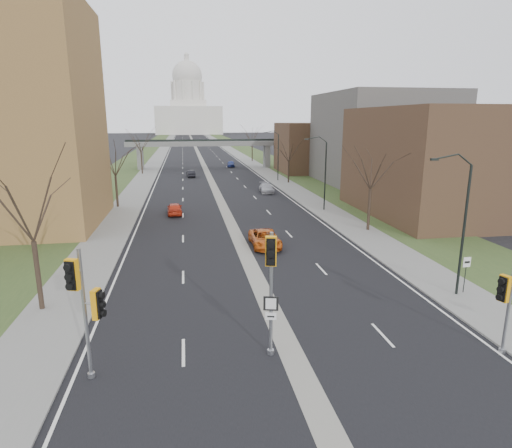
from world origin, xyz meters
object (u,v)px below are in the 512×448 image
object	(u,v)px
signal_pole_left	(85,298)
car_right_far	(231,164)
speed_limit_sign	(466,268)
car_right_mid	(266,188)
signal_pole_median	(271,274)
car_left_far	(191,174)
car_left_near	(175,209)
car_right_near	(265,239)

from	to	relation	value
signal_pole_left	car_right_far	xyz separation A→B (m)	(14.77, 82.21, -3.03)
speed_limit_sign	car_right_mid	world-z (taller)	speed_limit_sign
signal_pole_median	car_right_mid	xyz separation A→B (m)	(8.46, 45.10, -3.43)
signal_pole_left	car_left_far	size ratio (longest dim) A/B	1.46
signal_pole_median	car_left_near	xyz separation A→B (m)	(-4.85, 31.82, -3.41)
speed_limit_sign	car_left_far	bearing A→B (deg)	103.16
signal_pole_left	car_left_far	distance (m)	65.81
car_left_far	car_right_mid	xyz separation A→B (m)	(10.90, -19.92, 0.04)
car_right_near	signal_pole_median	bearing A→B (deg)	-99.44
speed_limit_sign	car_right_near	distance (m)	16.10
car_right_near	car_left_far	bearing A→B (deg)	97.02
signal_pole_left	signal_pole_median	bearing A→B (deg)	22.81
speed_limit_sign	car_right_far	distance (m)	76.68
car_left_near	car_right_near	distance (m)	16.32
signal_pole_left	car_left_far	world-z (taller)	signal_pole_left
car_right_far	signal_pole_median	bearing A→B (deg)	-89.11
car_left_far	car_right_far	distance (m)	19.21
car_right_far	signal_pole_left	bearing A→B (deg)	-94.33
signal_pole_median	car_left_near	bearing A→B (deg)	112.61
signal_pole_median	car_right_near	distance (m)	18.13
car_right_near	car_right_mid	distance (m)	28.08
signal_pole_left	car_right_mid	xyz separation A→B (m)	(16.15, 45.62, -3.06)
car_left_near	car_left_far	distance (m)	33.28
signal_pole_median	speed_limit_sign	bearing A→B (deg)	35.40
speed_limit_sign	car_right_near	size ratio (longest dim) A/B	0.46
car_left_near	car_right_near	xyz separation A→B (m)	(7.90, -14.28, -0.00)
signal_pole_median	car_left_near	distance (m)	32.37
signal_pole_left	car_left_near	size ratio (longest dim) A/B	1.39
car_left_near	car_right_near	size ratio (longest dim) A/B	0.82
speed_limit_sign	car_right_near	xyz separation A→B (m)	(-10.38, 12.26, -1.01)
car_left_far	car_right_mid	size ratio (longest dim) A/B	0.83
speed_limit_sign	signal_pole_left	bearing A→B (deg)	-166.37
car_right_mid	car_right_far	world-z (taller)	car_right_far
car_left_far	car_right_far	bearing A→B (deg)	-126.06
car_left_far	car_right_near	distance (m)	47.79
car_right_mid	car_right_far	xyz separation A→B (m)	(-1.38, 36.59, 0.04)
car_left_far	car_right_far	xyz separation A→B (m)	(9.53, 16.68, 0.07)
signal_pole_median	car_right_far	world-z (taller)	signal_pole_median
car_left_near	car_right_far	distance (m)	51.28
signal_pole_median	car_right_near	bearing A→B (deg)	94.07
car_left_near	car_left_far	world-z (taller)	car_left_near
car_left_far	car_right_near	bearing A→B (deg)	90.27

